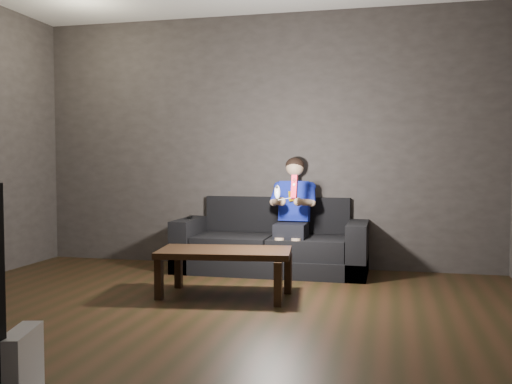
# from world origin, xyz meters

# --- Properties ---
(floor) EXTENTS (5.00, 5.00, 0.00)m
(floor) POSITION_xyz_m (0.00, 0.00, 0.00)
(floor) COLOR black
(floor) RESTS_ON ground
(back_wall) EXTENTS (5.00, 0.04, 2.70)m
(back_wall) POSITION_xyz_m (0.00, 2.50, 1.35)
(back_wall) COLOR #332E2C
(back_wall) RESTS_ON ground
(sofa) EXTENTS (1.94, 0.84, 0.75)m
(sofa) POSITION_xyz_m (0.17, 2.22, 0.24)
(sofa) COLOR black
(sofa) RESTS_ON floor
(child) EXTENTS (0.46, 0.56, 1.13)m
(child) POSITION_xyz_m (0.39, 2.18, 0.67)
(child) COLOR black
(child) RESTS_ON sofa
(wii_remote_red) EXTENTS (0.06, 0.08, 0.22)m
(wii_remote_red) POSITION_xyz_m (0.47, 1.74, 0.90)
(wii_remote_red) COLOR red
(wii_remote_red) RESTS_ON child
(nunchuk_white) EXTENTS (0.07, 0.10, 0.14)m
(nunchuk_white) POSITION_xyz_m (0.31, 1.75, 0.84)
(nunchuk_white) COLOR silver
(nunchuk_white) RESTS_ON child
(wii_remote_black) EXTENTS (0.07, 0.15, 0.03)m
(wii_remote_black) POSITION_xyz_m (-0.71, 2.15, 0.54)
(wii_remote_black) COLOR black
(wii_remote_black) RESTS_ON sofa
(coffee_table) EXTENTS (1.15, 0.68, 0.40)m
(coffee_table) POSITION_xyz_m (0.01, 1.02, 0.34)
(coffee_table) COLOR black
(coffee_table) RESTS_ON floor
(wii_console) EXTENTS (0.10, 0.18, 0.23)m
(wii_console) POSITION_xyz_m (0.44, -2.27, 0.59)
(wii_console) COLOR silver
(wii_console) RESTS_ON media_console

